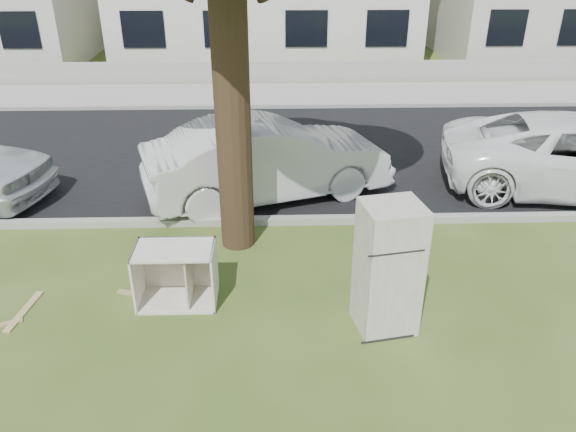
{
  "coord_description": "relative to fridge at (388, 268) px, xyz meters",
  "views": [
    {
      "loc": [
        0.19,
        -6.27,
        4.63
      ],
      "look_at": [
        0.39,
        0.6,
        1.1
      ],
      "focal_mm": 35.0,
      "sensor_mm": 36.0,
      "label": 1
    }
  ],
  "objects": [
    {
      "name": "ground",
      "position": [
        -1.61,
        0.4,
        -0.87
      ],
      "size": [
        120.0,
        120.0,
        0.0
      ],
      "primitive_type": "plane",
      "color": "#3B4F1C"
    },
    {
      "name": "road",
      "position": [
        -1.61,
        6.4,
        -0.86
      ],
      "size": [
        120.0,
        7.0,
        0.01
      ],
      "primitive_type": "cube",
      "color": "black",
      "rests_on": "ground"
    },
    {
      "name": "kerb_near",
      "position": [
        -1.61,
        2.85,
        -0.87
      ],
      "size": [
        120.0,
        0.18,
        0.12
      ],
      "primitive_type": "cube",
      "color": "gray",
      "rests_on": "ground"
    },
    {
      "name": "kerb_far",
      "position": [
        -1.61,
        9.95,
        -0.87
      ],
      "size": [
        120.0,
        0.18,
        0.12
      ],
      "primitive_type": "cube",
      "color": "gray",
      "rests_on": "ground"
    },
    {
      "name": "sidewalk",
      "position": [
        -1.61,
        11.4,
        -0.86
      ],
      "size": [
        120.0,
        2.8,
        0.01
      ],
      "primitive_type": "cube",
      "color": "gray",
      "rests_on": "ground"
    },
    {
      "name": "low_wall",
      "position": [
        -1.61,
        13.0,
        -0.52
      ],
      "size": [
        120.0,
        0.15,
        0.7
      ],
      "primitive_type": "cube",
      "color": "gray",
      "rests_on": "ground"
    },
    {
      "name": "fridge",
      "position": [
        0.0,
        0.0,
        0.0
      ],
      "size": [
        0.82,
        0.78,
        1.73
      ],
      "primitive_type": "cube",
      "rotation": [
        0.0,
        0.0,
        0.19
      ],
      "color": "silver",
      "rests_on": "ground"
    },
    {
      "name": "cabinet",
      "position": [
        -2.76,
        0.6,
        -0.45
      ],
      "size": [
        1.08,
        0.67,
        0.84
      ],
      "primitive_type": "cube",
      "rotation": [
        0.0,
        0.0,
        -0.0
      ],
      "color": "silver",
      "rests_on": "ground"
    },
    {
      "name": "plank_b",
      "position": [
        -3.21,
        0.69,
        -0.86
      ],
      "size": [
        0.94,
        0.38,
        0.02
      ],
      "primitive_type": "cube",
      "rotation": [
        0.0,
        0.0,
        -0.31
      ],
      "color": "#94804D",
      "rests_on": "ground"
    },
    {
      "name": "plank_c",
      "position": [
        -4.82,
        0.39,
        -0.85
      ],
      "size": [
        0.22,
        0.91,
        0.02
      ],
      "primitive_type": "cube",
      "rotation": [
        0.0,
        0.0,
        1.44
      ],
      "color": "tan",
      "rests_on": "ground"
    },
    {
      "name": "car_center",
      "position": [
        -1.52,
        4.01,
        -0.11
      ],
      "size": [
        4.89,
        2.99,
        1.52
      ],
      "primitive_type": "imported",
      "rotation": [
        0.0,
        0.0,
        1.89
      ],
      "color": "beige",
      "rests_on": "ground"
    }
  ]
}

